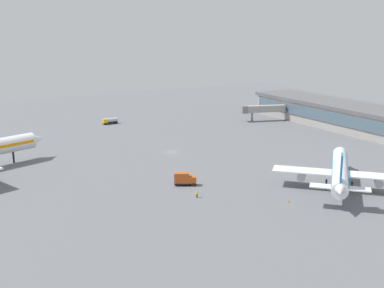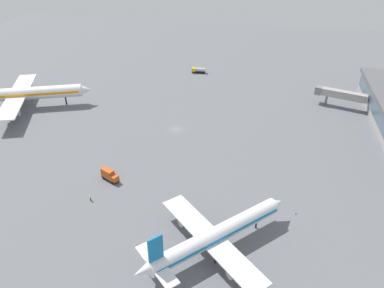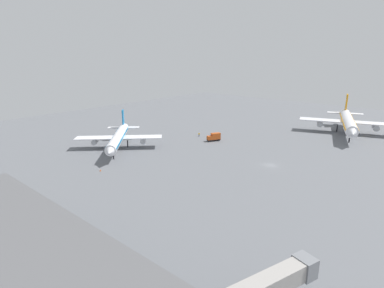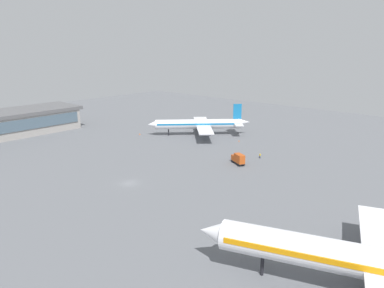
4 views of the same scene
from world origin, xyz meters
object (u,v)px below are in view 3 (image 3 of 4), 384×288
at_px(airplane_at_gate, 348,121).
at_px(safety_cone_near_gate, 100,170).
at_px(airplane_taxiing, 118,137).
at_px(ground_crew_worker, 199,134).
at_px(catering_truck, 214,137).
at_px(safety_cone_mid_apron, 150,138).

height_order(airplane_at_gate, safety_cone_near_gate, airplane_at_gate).
bearing_deg(safety_cone_near_gate, airplane_taxiing, 129.79).
bearing_deg(ground_crew_worker, airplane_taxiing, 139.40).
bearing_deg(airplane_taxiing, catering_truck, 103.06).
distance_m(airplane_taxiing, ground_crew_worker, 36.56).
distance_m(catering_truck, safety_cone_near_gate, 51.84).
distance_m(airplane_taxiing, catering_truck, 38.94).
bearing_deg(airplane_at_gate, airplane_taxiing, -55.05).
height_order(catering_truck, ground_crew_worker, catering_truck).
bearing_deg(airplane_at_gate, safety_cone_near_gate, -42.70).
relative_size(ground_crew_worker, safety_cone_near_gate, 2.78).
distance_m(catering_truck, safety_cone_mid_apron, 27.35).
bearing_deg(ground_crew_worker, safety_cone_near_gate, 161.82).
distance_m(airplane_taxiing, safety_cone_near_gate, 24.61).
bearing_deg(catering_truck, airplane_at_gate, 170.05).
height_order(safety_cone_near_gate, safety_cone_mid_apron, same).
height_order(airplane_taxiing, safety_cone_mid_apron, airplane_taxiing).
distance_m(airplane_at_gate, airplane_taxiing, 100.87).
relative_size(airplane_at_gate, catering_truck, 8.57).
height_order(ground_crew_worker, safety_cone_mid_apron, ground_crew_worker).
relative_size(airplane_taxiing, safety_cone_near_gate, 53.69).
bearing_deg(safety_cone_mid_apron, ground_crew_worker, 52.47).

